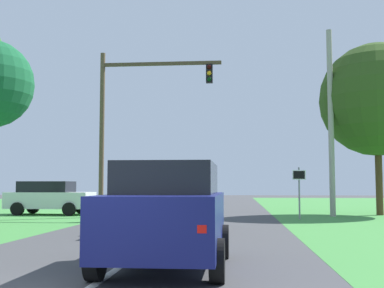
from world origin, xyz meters
TOP-DOWN VIEW (x-y plane):
  - ground_plane at (0.00, 9.88)m, footprint 120.00×120.00m
  - red_suv_near at (0.93, 3.24)m, footprint 2.27×4.45m
  - pickup_truck_lead at (-0.44, 10.82)m, footprint 2.40×5.43m
  - traffic_light at (-2.97, 17.67)m, footprint 6.03×0.40m
  - keep_moving_sign at (5.07, 17.00)m, footprint 0.60×0.09m
  - oak_tree_right at (9.63, 20.62)m, footprint 5.98×5.98m
  - crossing_suv_far at (-7.70, 19.52)m, footprint 4.43×2.19m
  - utility_pole_right at (6.99, 19.33)m, footprint 0.28×0.28m

SIDE VIEW (x-z plane):
  - ground_plane at x=0.00m, z-range 0.00..0.00m
  - crossing_suv_far at x=-7.70m, z-range 0.05..1.80m
  - pickup_truck_lead at x=-0.44m, z-range 0.03..1.86m
  - red_suv_near at x=0.93m, z-range 0.05..2.05m
  - keep_moving_sign at x=5.07m, z-range 0.34..2.72m
  - utility_pole_right at x=6.99m, z-range 0.00..9.52m
  - traffic_light at x=-2.97m, z-range 1.16..9.30m
  - oak_tree_right at x=9.63m, z-range 1.54..10.61m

